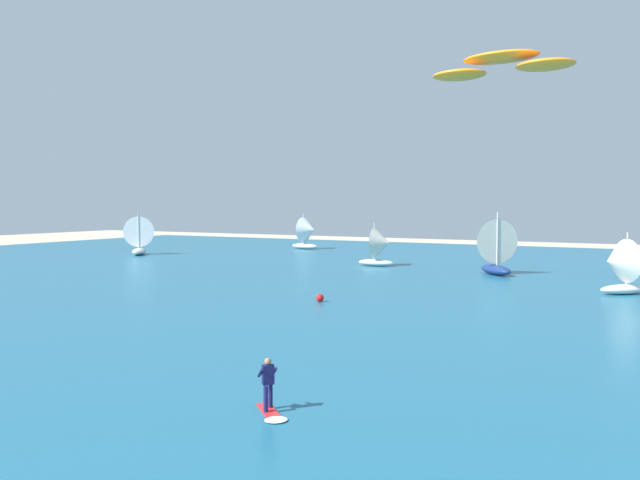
% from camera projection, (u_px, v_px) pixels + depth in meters
% --- Properties ---
extents(ocean, '(160.00, 90.00, 0.10)m').
position_uv_depth(ocean, '(527.00, 282.00, 51.41)').
color(ocean, '#1E607F').
rests_on(ocean, ground).
extents(kitesurfer, '(1.82, 1.74, 1.67)m').
position_uv_depth(kitesurfer, '(270.00, 394.00, 19.15)').
color(kitesurfer, red).
rests_on(kitesurfer, ocean).
extents(kite, '(4.72, 1.87, 0.70)m').
position_uv_depth(kite, '(501.00, 65.00, 20.19)').
color(kite, orange).
extents(sailboat_far_left, '(4.89, 5.06, 5.65)m').
position_uv_depth(sailboat_far_left, '(493.00, 246.00, 57.21)').
color(sailboat_far_left, navy).
rests_on(sailboat_far_left, ocean).
extents(sailboat_leading, '(4.46, 3.82, 5.11)m').
position_uv_depth(sailboat_leading, '(308.00, 233.00, 88.33)').
color(sailboat_leading, silver).
rests_on(sailboat_leading, ocean).
extents(sailboat_near_shore, '(3.94, 3.82, 4.41)m').
position_uv_depth(sailboat_near_shore, '(618.00, 266.00, 44.19)').
color(sailboat_near_shore, white).
rests_on(sailboat_near_shore, ocean).
extents(sailboat_anchored_offshore, '(4.53, 4.89, 5.43)m').
position_uv_depth(sailboat_anchored_offshore, '(140.00, 235.00, 79.29)').
color(sailboat_anchored_offshore, silver).
rests_on(sailboat_anchored_offshore, ocean).
extents(sailboat_trailing, '(3.83, 3.25, 4.47)m').
position_uv_depth(sailboat_trailing, '(381.00, 246.00, 64.15)').
color(sailboat_trailing, silver).
rests_on(sailboat_trailing, ocean).
extents(marker_buoy, '(0.53, 0.53, 0.53)m').
position_uv_depth(marker_buoy, '(320.00, 298.00, 40.95)').
color(marker_buoy, red).
rests_on(marker_buoy, ocean).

